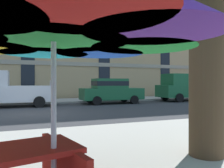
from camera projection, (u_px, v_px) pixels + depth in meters
name	position (u px, v px, depth m)	size (l,w,h in m)	color
ground_plane	(31.00, 114.00, 10.89)	(120.00, 120.00, 0.00)	#38383A
sidewalk_far	(28.00, 102.00, 17.23)	(56.00, 3.60, 0.12)	#B2ADA3
apartment_building	(27.00, 8.00, 24.82)	(47.82, 12.08, 19.20)	tan
pickup_white	(7.00, 90.00, 13.87)	(5.10, 2.12, 2.20)	silver
sedan_green	(111.00, 90.00, 16.32)	(4.40, 1.98, 1.78)	#195933
pickup_green	(185.00, 88.00, 18.68)	(5.10, 2.12, 2.20)	#195933
patio_umbrella	(54.00, 21.00, 2.48)	(3.53, 3.53, 2.45)	silver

